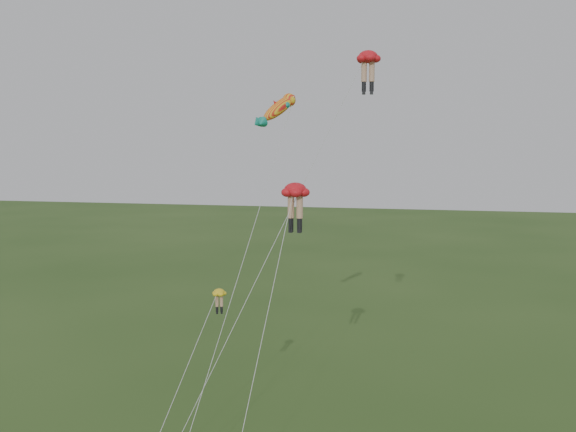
# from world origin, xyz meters

# --- Properties ---
(legs_kite_red_high) EXTENTS (9.83, 9.68, 21.77)m
(legs_kite_red_high) POSITION_xyz_m (6.65, 7.67, 20.84)
(legs_kite_red_high) COLOR red
(legs_kite_red_high) RESTS_ON ground
(legs_kite_red_mid) EXTENTS (2.38, 8.42, 14.63)m
(legs_kite_red_mid) POSITION_xyz_m (3.56, 3.88, 13.87)
(legs_kite_red_mid) COLOR red
(legs_kite_red_mid) RESTS_ON ground
(legs_kite_yellow) EXTENTS (2.42, 7.72, 8.58)m
(legs_kite_yellow) POSITION_xyz_m (-1.15, 4.58, 7.71)
(legs_kite_yellow) COLOR yellow
(legs_kite_yellow) RESTS_ON ground
(fish_kite) EXTENTS (3.17, 15.35, 20.12)m
(fish_kite) POSITION_xyz_m (0.90, 11.06, 18.81)
(fish_kite) COLOR yellow
(fish_kite) RESTS_ON ground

